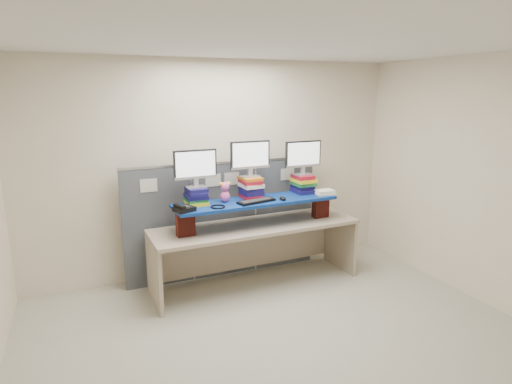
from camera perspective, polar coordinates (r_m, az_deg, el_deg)
name	(u,v)px	position (r m, az deg, el deg)	size (l,w,h in m)	color
room	(287,204)	(3.86, 4.11, -1.59)	(5.00, 4.00, 2.80)	beige
cubicle_partition	(224,219)	(5.62, -4.24, -3.55)	(2.60, 0.06, 1.53)	#454951
desk	(256,237)	(5.34, 0.00, -5.98)	(2.61, 0.84, 0.79)	tan
brick_pier_left	(185,224)	(4.91, -9.39, -4.25)	(0.20, 0.11, 0.28)	maroon
brick_pier_right	(320,207)	(5.64, 8.59, -1.95)	(0.20, 0.11, 0.28)	maroon
blue_board	(256,201)	(5.21, 0.00, -1.27)	(2.02, 0.50, 0.04)	navy
book_stack_left	(196,196)	(5.05, -7.99, -0.54)	(0.25, 0.31, 0.20)	yellow
book_stack_center	(251,188)	(5.27, -0.71, 0.59)	(0.26, 0.31, 0.27)	#A41224
book_stack_right	(303,184)	(5.61, 6.28, 1.11)	(0.28, 0.31, 0.23)	#161250
monitor_left	(195,166)	(4.98, -8.09, 3.42)	(0.51, 0.15, 0.44)	#B7B6BC
monitor_center	(250,157)	(5.20, -0.78, 4.73)	(0.51, 0.15, 0.44)	#B7B6BC
monitor_right	(303,156)	(5.55, 6.31, 4.83)	(0.51, 0.15, 0.44)	#B7B6BC
keyboard	(256,201)	(5.10, 0.04, -1.22)	(0.49, 0.26, 0.03)	black
mouse	(283,198)	(5.22, 3.57, -0.86)	(0.07, 0.12, 0.04)	black
desk_phone	(184,209)	(4.77, -9.61, -2.19)	(0.25, 0.24, 0.09)	black
headset	(218,207)	(4.89, -5.10, -1.95)	(0.17, 0.17, 0.02)	black
plush_toy	(225,192)	(5.10, -4.16, 0.04)	(0.14, 0.11, 0.25)	#EF5BA8
binder_stack	(325,192)	(5.56, 9.14, -0.02)	(0.25, 0.21, 0.06)	white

